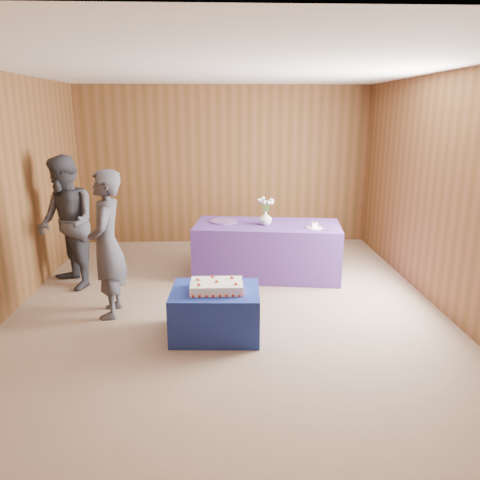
{
  "coord_description": "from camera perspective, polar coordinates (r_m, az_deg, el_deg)",
  "views": [
    {
      "loc": [
        -0.07,
        -5.16,
        2.26
      ],
      "look_at": [
        0.16,
        0.1,
        0.81
      ],
      "focal_mm": 35.0,
      "sensor_mm": 36.0,
      "label": 1
    }
  ],
  "objects": [
    {
      "name": "ground",
      "position": [
        5.63,
        -1.55,
        -8.27
      ],
      "size": [
        6.0,
        6.0,
        0.0
      ],
      "primitive_type": "plane",
      "color": "gray",
      "rests_on": "ground"
    },
    {
      "name": "room_shell",
      "position": [
        5.18,
        -1.7,
        10.33
      ],
      "size": [
        5.04,
        6.04,
        2.72
      ],
      "color": "brown",
      "rests_on": "ground"
    },
    {
      "name": "cake_table",
      "position": [
        4.91,
        -3.01,
        -8.78
      ],
      "size": [
        0.93,
        0.74,
        0.5
      ],
      "primitive_type": "cube",
      "rotation": [
        0.0,
        0.0,
        -0.05
      ],
      "color": "#1B2F99",
      "rests_on": "ground"
    },
    {
      "name": "serving_table",
      "position": [
        6.6,
        3.31,
        -1.22
      ],
      "size": [
        2.1,
        1.16,
        0.75
      ],
      "primitive_type": "cube",
      "rotation": [
        0.0,
        0.0,
        -0.14
      ],
      "color": "#5D3086",
      "rests_on": "ground"
    },
    {
      "name": "sheet_cake",
      "position": [
        4.77,
        -2.87,
        -5.65
      ],
      "size": [
        0.55,
        0.38,
        0.13
      ],
      "rotation": [
        0.0,
        0.0,
        -0.01
      ],
      "color": "white",
      "rests_on": "cake_table"
    },
    {
      "name": "vase",
      "position": [
        6.45,
        3.12,
        2.68
      ],
      "size": [
        0.19,
        0.19,
        0.19
      ],
      "primitive_type": "imported",
      "rotation": [
        0.0,
        0.0,
        -0.06
      ],
      "color": "silver",
      "rests_on": "serving_table"
    },
    {
      "name": "flower_spray",
      "position": [
        6.4,
        3.15,
        4.79
      ],
      "size": [
        0.23,
        0.22,
        0.18
      ],
      "color": "#2C6E2C",
      "rests_on": "vase"
    },
    {
      "name": "platter",
      "position": [
        6.62,
        -1.95,
        2.3
      ],
      "size": [
        0.47,
        0.47,
        0.02
      ],
      "primitive_type": "cylinder",
      "rotation": [
        0.0,
        0.0,
        -0.25
      ],
      "color": "#6F4F9F",
      "rests_on": "serving_table"
    },
    {
      "name": "plate",
      "position": [
        6.34,
        9.03,
        1.47
      ],
      "size": [
        0.22,
        0.22,
        0.01
      ],
      "primitive_type": "cylinder",
      "rotation": [
        0.0,
        0.0,
        0.03
      ],
      "color": "white",
      "rests_on": "serving_table"
    },
    {
      "name": "cake_slice",
      "position": [
        6.33,
        9.05,
        1.83
      ],
      "size": [
        0.09,
        0.08,
        0.09
      ],
      "rotation": [
        0.0,
        0.0,
        0.17
      ],
      "color": "white",
      "rests_on": "plate"
    },
    {
      "name": "knife",
      "position": [
        6.24,
        9.65,
        1.2
      ],
      "size": [
        0.24,
        0.13,
        0.0
      ],
      "primitive_type": "cube",
      "rotation": [
        0.0,
        0.0,
        -0.44
      ],
      "color": "silver",
      "rests_on": "serving_table"
    },
    {
      "name": "guest_left",
      "position": [
        5.39,
        -15.92,
        -0.56
      ],
      "size": [
        0.44,
        0.63,
        1.67
      ],
      "primitive_type": "imported",
      "rotation": [
        0.0,
        0.0,
        -1.5
      ],
      "color": "#3B3B45",
      "rests_on": "ground"
    },
    {
      "name": "guest_right",
      "position": [
        6.43,
        -20.38,
        1.94
      ],
      "size": [
        1.04,
        1.07,
        1.74
      ],
      "primitive_type": "imported",
      "rotation": [
        0.0,
        0.0,
        -0.92
      ],
      "color": "#373842",
      "rests_on": "ground"
    }
  ]
}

